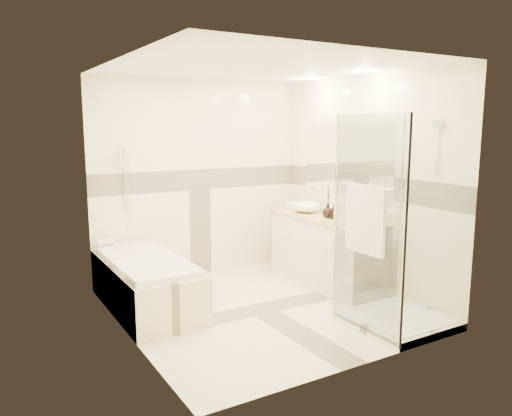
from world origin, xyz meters
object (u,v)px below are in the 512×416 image
vanity (326,251)px  amenity_bottle_a (333,212)px  amenity_bottle_b (328,210)px  shower_enclosure (385,275)px  bathtub (146,280)px  vessel_sink_near (307,207)px  vessel_sink_far (358,218)px

vanity → amenity_bottle_a: amenity_bottle_a is taller
amenity_bottle_a → amenity_bottle_b: (0.00, 0.10, 0.00)m
shower_enclosure → amenity_bottle_b: (0.27, 1.23, 0.43)m
bathtub → amenity_bottle_a: size_ratio=10.35×
shower_enclosure → vessel_sink_near: shower_enclosure is taller
bathtub → vessel_sink_far: vessel_sink_far is taller
bathtub → vessel_sink_far: size_ratio=4.61×
vessel_sink_far → amenity_bottle_b: (0.00, 0.52, 0.01)m
vessel_sink_near → vessel_sink_far: bearing=-90.0°
vessel_sink_far → amenity_bottle_a: bearing=90.0°
vanity → vessel_sink_near: 0.62m
bathtub → shower_enclosure: shower_enclosure is taller
vessel_sink_far → amenity_bottle_a: 0.42m
vanity → vessel_sink_near: size_ratio=4.53×
amenity_bottle_b → bathtub: bearing=169.7°
shower_enclosure → vessel_sink_far: (0.27, 0.71, 0.42)m
shower_enclosure → vessel_sink_near: (0.27, 1.65, 0.42)m
vessel_sink_near → amenity_bottle_b: amenity_bottle_b is taller
amenity_bottle_a → bathtub: bearing=167.2°
shower_enclosure → amenity_bottle_a: size_ratio=12.43×
vessel_sink_near → amenity_bottle_b: bearing=-90.0°
bathtub → shower_enclosure: bearing=-41.1°
bathtub → amenity_bottle_b: amenity_bottle_b is taller
vessel_sink_far → bathtub: bearing=156.9°
vessel_sink_far → amenity_bottle_a: size_ratio=2.25×
vessel_sink_far → shower_enclosure: bearing=-110.9°
bathtub → shower_enclosure: (1.86, -1.62, 0.20)m
vessel_sink_near → amenity_bottle_a: 0.51m
bathtub → vessel_sink_near: size_ratio=4.75×
shower_enclosure → vessel_sink_far: size_ratio=5.53×
shower_enclosure → amenity_bottle_b: size_ratio=12.23×
vessel_sink_far → vessel_sink_near: bearing=90.0°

